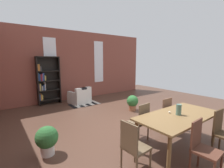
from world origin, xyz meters
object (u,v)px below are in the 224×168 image
(dining_chair_near_left, at_px, (202,146))
(bookshelf_tall, at_px, (47,81))
(vase_on_table, at_px, (179,110))
(dining_chair_far_right, at_px, (163,113))
(armchair_white, at_px, (80,97))
(dining_table, at_px, (179,118))
(dining_chair_head_left, at_px, (133,146))
(dining_chair_near_right, at_px, (223,132))
(potted_plant_corner, at_px, (132,102))
(potted_plant_by_shelf, at_px, (47,139))
(dining_chair_far_left, at_px, (140,121))

(dining_chair_near_left, relative_size, bookshelf_tall, 0.45)
(vase_on_table, distance_m, dining_chair_far_right, 0.94)
(bookshelf_tall, bearing_deg, dining_chair_near_left, -81.65)
(dining_chair_far_right, relative_size, armchair_white, 1.03)
(dining_table, distance_m, dining_chair_head_left, 1.40)
(dining_chair_far_right, distance_m, dining_chair_near_right, 1.43)
(dining_chair_head_left, bearing_deg, potted_plant_corner, 46.22)
(dining_chair_near_right, bearing_deg, potted_plant_by_shelf, 143.15)
(dining_chair_head_left, relative_size, dining_chair_far_left, 1.00)
(dining_chair_far_left, distance_m, dining_chair_near_right, 1.70)
(dining_chair_far_right, xyz_separation_m, potted_plant_corner, (0.58, 1.81, -0.17))
(potted_plant_corner, bearing_deg, potted_plant_by_shelf, -162.85)
(dining_chair_head_left, xyz_separation_m, potted_plant_by_shelf, (-1.05, 1.46, -0.16))
(dining_chair_far_left, height_order, armchair_white, dining_chair_far_left)
(dining_table, relative_size, potted_plant_corner, 3.36)
(vase_on_table, xyz_separation_m, dining_chair_head_left, (-1.37, -0.00, -0.38))
(vase_on_table, bearing_deg, dining_chair_near_right, -56.23)
(dining_chair_head_left, relative_size, potted_plant_by_shelf, 1.54)
(bookshelf_tall, bearing_deg, dining_chair_far_left, -79.07)
(dining_chair_near_right, bearing_deg, armchair_white, 96.26)
(dining_chair_near_left, bearing_deg, dining_chair_head_left, 142.47)
(dining_chair_near_right, bearing_deg, potted_plant_corner, 79.97)
(vase_on_table, distance_m, dining_chair_near_right, 0.94)
(bookshelf_tall, distance_m, potted_plant_by_shelf, 4.21)
(dining_chair_head_left, distance_m, armchair_white, 4.92)
(dining_chair_head_left, bearing_deg, dining_chair_far_left, 37.58)
(bookshelf_tall, height_order, armchair_white, bookshelf_tall)
(dining_table, height_order, armchair_white, dining_table)
(dining_chair_head_left, bearing_deg, vase_on_table, 0.18)
(vase_on_table, relative_size, bookshelf_tall, 0.11)
(dining_chair_far_left, bearing_deg, dining_chair_far_right, -0.01)
(bookshelf_tall, distance_m, armchair_white, 1.62)
(potted_plant_by_shelf, bearing_deg, dining_chair_near_right, -36.85)
(dining_chair_near_left, height_order, potted_plant_corner, dining_chair_near_left)
(dining_chair_near_left, xyz_separation_m, armchair_white, (0.32, 5.47, -0.23))
(vase_on_table, relative_size, dining_chair_far_right, 0.25)
(dining_chair_head_left, xyz_separation_m, dining_chair_far_left, (0.94, 0.72, 0.00))
(dining_chair_near_left, bearing_deg, armchair_white, 86.62)
(dining_table, bearing_deg, dining_chair_head_left, -179.82)
(dining_chair_far_right, bearing_deg, bookshelf_tall, 111.06)
(vase_on_table, height_order, bookshelf_tall, bookshelf_tall)
(vase_on_table, distance_m, dining_chair_head_left, 1.42)
(vase_on_table, distance_m, dining_chair_near_left, 0.92)
(vase_on_table, bearing_deg, potted_plant_by_shelf, 148.98)
(armchair_white, height_order, potted_plant_by_shelf, armchair_white)
(dining_table, xyz_separation_m, potted_plant_corner, (1.03, 2.52, -0.35))
(dining_chair_near_left, height_order, potted_plant_by_shelf, dining_chair_near_left)
(bookshelf_tall, relative_size, armchair_white, 2.28)
(dining_chair_near_left, xyz_separation_m, bookshelf_tall, (-0.91, 6.18, 0.55))
(bookshelf_tall, bearing_deg, armchair_white, -29.96)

